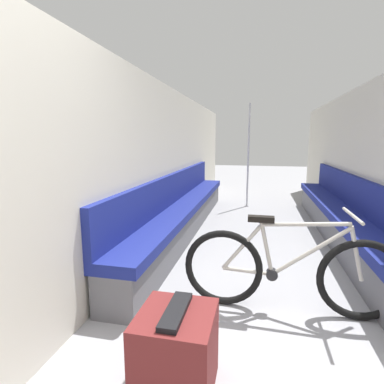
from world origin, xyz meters
TOP-DOWN VIEW (x-y plane):
  - wall_left at (-1.32, 2.99)m, footprint 0.10×9.19m
  - wall_right at (1.32, 2.99)m, footprint 0.10×9.19m
  - bench_seat_row_left at (-1.09, 3.14)m, footprint 0.41×4.69m
  - bench_seat_row_right at (1.09, 3.14)m, footprint 0.41×4.69m
  - bicycle at (0.23, 1.25)m, footprint 1.67×0.46m
  - grab_pole_near at (-0.24, 5.07)m, footprint 0.08×0.08m
  - luggage_bag at (-0.43, 0.33)m, footprint 0.40×0.41m

SIDE VIEW (x-z plane):
  - luggage_bag at x=-0.43m, z-range -0.01..0.47m
  - bench_seat_row_left at x=-1.09m, z-range -0.14..0.74m
  - bench_seat_row_right at x=1.09m, z-range -0.14..0.74m
  - bicycle at x=0.23m, z-range -0.07..0.75m
  - grab_pole_near at x=-0.24m, z-range -0.03..2.03m
  - wall_left at x=-1.32m, z-range 0.00..2.07m
  - wall_right at x=1.32m, z-range 0.00..2.07m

